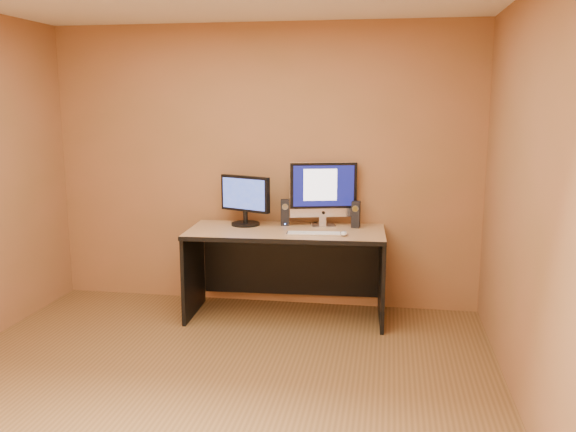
% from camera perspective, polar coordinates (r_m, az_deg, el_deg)
% --- Properties ---
extents(floor, '(4.00, 4.00, 0.00)m').
position_cam_1_polar(floor, '(4.18, -8.07, -16.45)').
color(floor, brown).
rests_on(floor, ground).
extents(walls, '(4.00, 4.00, 2.60)m').
position_cam_1_polar(walls, '(3.77, -8.58, 1.42)').
color(walls, '#9F6340').
rests_on(walls, ground).
extents(desk, '(1.75, 0.83, 0.79)m').
position_cam_1_polar(desk, '(5.41, -0.20, -5.45)').
color(desk, tan).
rests_on(desk, ground).
extents(imac, '(0.65, 0.37, 0.59)m').
position_cam_1_polar(imac, '(5.45, 3.37, 2.09)').
color(imac, silver).
rests_on(imac, desk).
extents(second_monitor, '(0.57, 0.43, 0.45)m').
position_cam_1_polar(second_monitor, '(5.51, -4.02, 1.44)').
color(second_monitor, black).
rests_on(second_monitor, desk).
extents(speaker_left, '(0.09, 0.09, 0.24)m').
position_cam_1_polar(speaker_left, '(5.50, -0.30, 0.33)').
color(speaker_left, black).
rests_on(speaker_left, desk).
extents(speaker_right, '(0.08, 0.08, 0.24)m').
position_cam_1_polar(speaker_right, '(5.44, 6.36, 0.15)').
color(speaker_right, black).
rests_on(speaker_right, desk).
extents(keyboard, '(0.47, 0.17, 0.02)m').
position_cam_1_polar(keyboard, '(5.14, 2.44, -1.64)').
color(keyboard, silver).
rests_on(keyboard, desk).
extents(mouse, '(0.07, 0.12, 0.04)m').
position_cam_1_polar(mouse, '(5.12, 5.25, -1.63)').
color(mouse, silver).
rests_on(mouse, desk).
extents(cable_a, '(0.13, 0.21, 0.01)m').
position_cam_1_polar(cable_a, '(5.55, 2.98, -0.78)').
color(cable_a, black).
rests_on(cable_a, desk).
extents(cable_b, '(0.11, 0.17, 0.01)m').
position_cam_1_polar(cable_b, '(5.62, 2.88, -0.65)').
color(cable_b, black).
rests_on(cable_b, desk).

